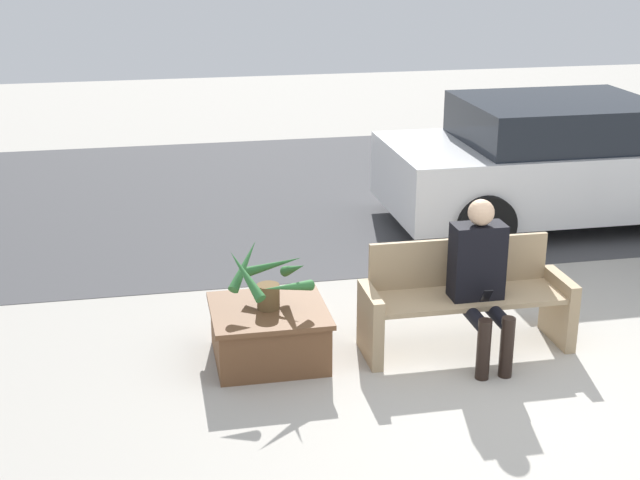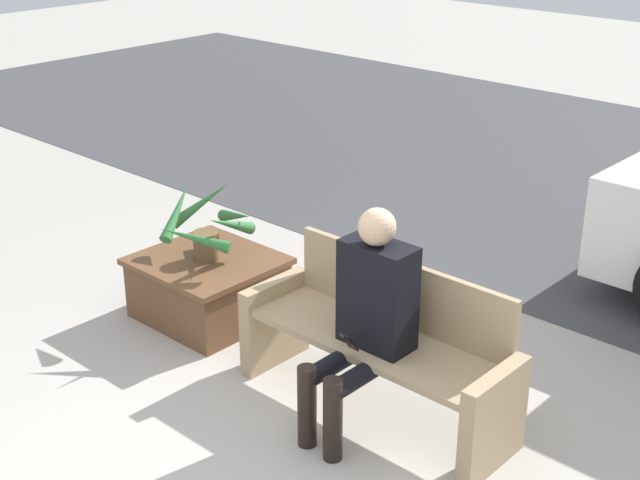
% 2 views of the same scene
% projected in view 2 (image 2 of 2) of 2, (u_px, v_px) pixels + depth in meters
% --- Properties ---
extents(bench, '(1.67, 0.52, 0.86)m').
position_uv_depth(bench, '(380.00, 343.00, 5.02)').
color(bench, tan).
rests_on(bench, ground_plane).
extents(person_seated, '(0.41, 0.62, 1.27)m').
position_uv_depth(person_seated, '(367.00, 313.00, 4.76)').
color(person_seated, black).
rests_on(person_seated, ground_plane).
extents(planter_box, '(0.89, 0.84, 0.43)m').
position_uv_depth(planter_box, '(208.00, 285.00, 6.12)').
color(planter_box, brown).
rests_on(planter_box, ground_plane).
extents(potted_plant, '(0.67, 0.69, 0.49)m').
position_uv_depth(potted_plant, '(207.00, 226.00, 5.95)').
color(potted_plant, brown).
rests_on(potted_plant, planter_box).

